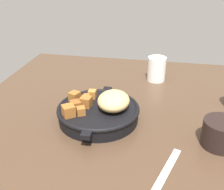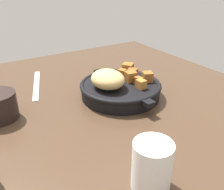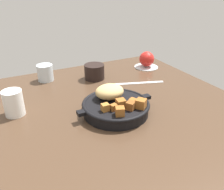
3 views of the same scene
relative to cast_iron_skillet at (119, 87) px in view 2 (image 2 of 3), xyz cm
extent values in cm
cube|color=#473323|center=(-1.64, 4.75, -4.16)|extent=(97.73, 89.78, 2.40)
cylinder|color=black|center=(-0.01, -0.38, -1.05)|extent=(21.71, 21.71, 3.83)
torus|color=black|center=(-0.01, -0.38, 0.56)|extent=(22.48, 22.48, 1.20)
cube|color=black|center=(12.06, -0.38, 0.29)|extent=(2.64, 2.40, 1.20)
cube|color=black|center=(-12.07, -0.38, 0.29)|extent=(2.64, 2.40, 1.20)
ellipsoid|color=tan|center=(-0.20, 3.81, 3.26)|extent=(9.91, 8.50, 4.78)
cube|color=#935623|center=(0.00, -3.76, 2.27)|extent=(2.99, 3.08, 2.81)
cube|color=brown|center=(2.24, -6.04, 2.11)|extent=(3.62, 3.57, 2.48)
cube|color=#935623|center=(-2.50, -7.78, 2.20)|extent=(3.44, 3.39, 2.67)
cube|color=#A86B2D|center=(-5.26, -3.37, 2.02)|extent=(2.35, 2.17, 2.30)
cube|color=#935623|center=(4.37, -3.91, 1.91)|extent=(2.81, 2.80, 2.09)
cube|color=#935623|center=(5.59, -6.80, 2.34)|extent=(4.14, 4.14, 2.94)
cube|color=#935623|center=(-2.82, -4.34, 1.89)|extent=(2.35, 2.07, 2.05)
cube|color=silver|center=(20.17, 17.32, -2.78)|extent=(21.62, 8.63, 0.36)
cylinder|color=white|center=(-30.13, 13.90, 1.35)|extent=(6.41, 6.41, 8.62)
camera|label=1|loc=(62.40, 15.34, 37.59)|focal=43.83mm
camera|label=2|loc=(-52.78, 35.53, 29.17)|focal=40.63mm
camera|label=3|loc=(-32.58, -61.72, 38.37)|focal=38.41mm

